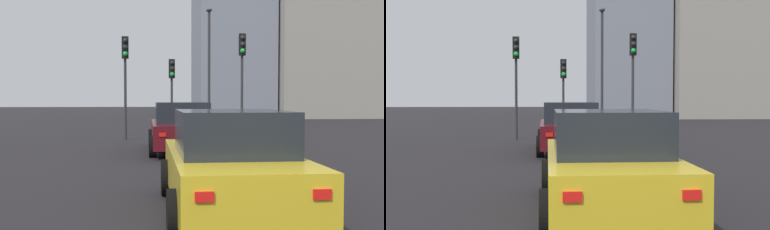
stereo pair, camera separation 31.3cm
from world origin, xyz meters
TOP-DOWN VIEW (x-y plane):
  - car_maroon_lead at (10.08, 0.09)m, footprint 4.34×2.15m
  - car_yellow_second at (2.50, -0.21)m, footprint 4.12×2.03m
  - traffic_light_near_left at (16.79, 0.15)m, footprint 0.32×0.29m
  - traffic_light_near_right at (14.06, -2.69)m, footprint 0.32×0.29m
  - traffic_light_far_left at (14.22, 2.16)m, footprint 0.32×0.30m
  - street_lamp_kerbside at (22.28, -2.29)m, footprint 0.56×0.36m
  - building_facade_left at (36.64, -14.00)m, footprint 12.17×9.20m
  - building_facade_center at (36.70, -6.00)m, footprint 9.96×6.46m

SIDE VIEW (x-z plane):
  - car_yellow_second at x=2.50m, z-range -0.03..1.53m
  - car_maroon_lead at x=10.08m, z-range -0.03..1.57m
  - traffic_light_near_left at x=16.79m, z-range 0.79..4.36m
  - traffic_light_far_left at x=14.22m, z-range 0.93..5.18m
  - traffic_light_near_right at x=14.06m, z-range 0.95..5.36m
  - street_lamp_kerbside at x=22.28m, z-range 0.65..7.77m
  - building_facade_center at x=36.70m, z-range 0.00..11.81m
  - building_facade_left at x=36.64m, z-range 0.00..16.57m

